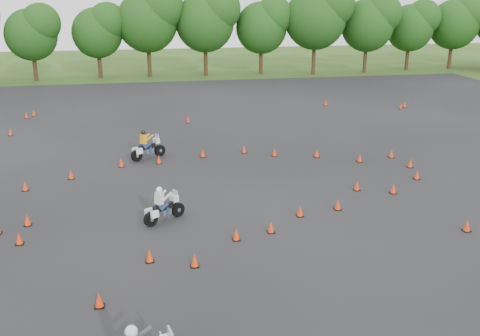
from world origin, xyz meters
The scene contains 6 objects.
ground centered at (0.00, 0.00, 0.00)m, with size 140.00×140.00×0.00m, color #2D5119.
asphalt_pad centered at (0.00, 6.00, 0.01)m, with size 62.00×62.00×0.00m, color black.
treeline centered at (0.94, 34.47, 4.65)m, with size 87.13×32.70×10.65m.
traffic_cones centered at (0.12, 4.38, 0.23)m, with size 36.36×32.97×0.45m.
rider_yellow centered at (-4.17, 10.10, 0.85)m, with size 2.19×0.67×1.69m, color #C68811, non-canonical shape.
rider_white centered at (-3.68, 1.22, 0.78)m, with size 2.00×0.61×1.54m, color beige, non-canonical shape.
Camera 1 is at (-4.25, -19.41, 9.16)m, focal length 40.00 mm.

